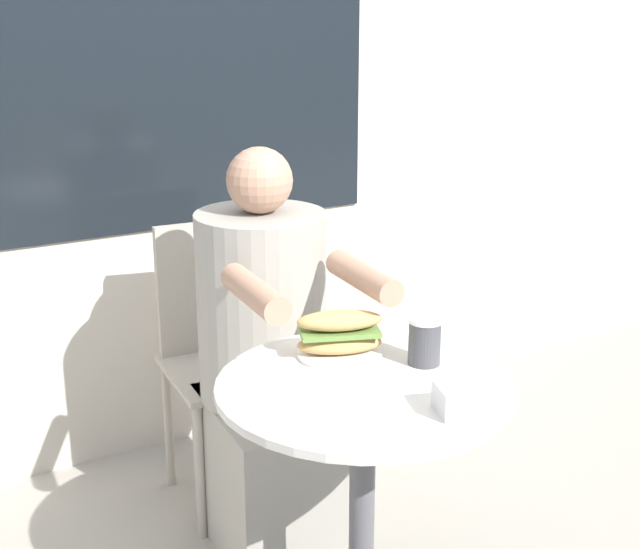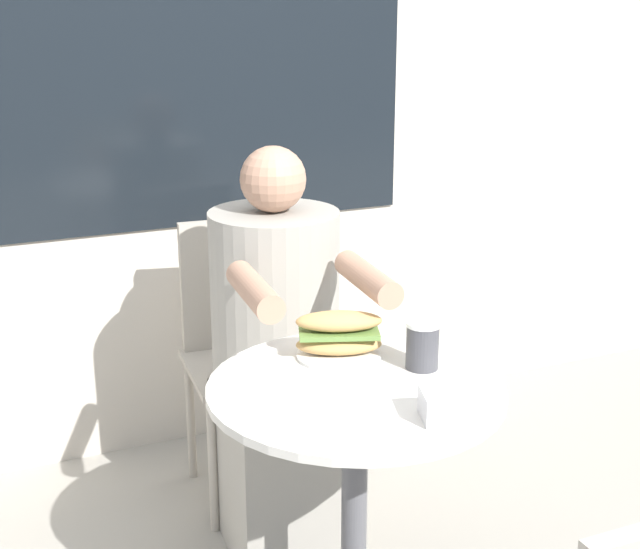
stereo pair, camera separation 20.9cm
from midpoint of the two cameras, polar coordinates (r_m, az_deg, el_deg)
The scene contains 7 objects.
storefront_wall at distance 3.00m, azimuth -12.79°, elevation 14.39°, with size 8.00×0.09×2.80m.
cafe_table at distance 2.08m, azimuth -0.17°, elevation -11.87°, with size 0.67×0.67×0.71m.
diner_chair at distance 2.81m, azimuth -8.46°, elevation -3.93°, with size 0.41×0.41×0.87m.
seated_diner at distance 2.52m, azimuth -5.70°, elevation -6.97°, with size 0.40×0.66×1.16m.
sandwich_on_plate at distance 2.12m, azimuth -1.55°, elevation -3.98°, with size 0.22×0.20×0.11m.
drink_cup at distance 2.08m, azimuth 3.86°, elevation -4.30°, with size 0.08×0.08×0.11m.
napkin_box at distance 1.86m, azimuth 5.70°, elevation -8.03°, with size 0.11×0.11×0.06m.
Camera 1 is at (-0.99, -1.53, 1.54)m, focal length 50.00 mm.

